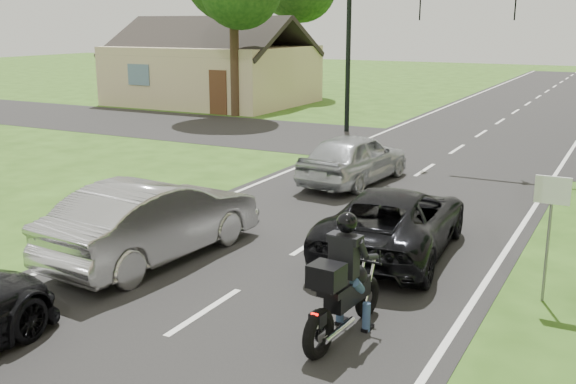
% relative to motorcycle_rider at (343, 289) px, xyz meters
% --- Properties ---
extents(ground, '(140.00, 140.00, 0.00)m').
position_rel_motorcycle_rider_xyz_m(ground, '(-2.29, -0.21, -0.75)').
color(ground, '#2A4914').
rests_on(ground, ground).
extents(road, '(8.00, 100.00, 0.01)m').
position_rel_motorcycle_rider_xyz_m(road, '(-2.29, 9.79, -0.75)').
color(road, black).
rests_on(road, ground).
extents(cross_road, '(60.00, 7.00, 0.01)m').
position_rel_motorcycle_rider_xyz_m(cross_road, '(-2.29, 15.79, -0.75)').
color(cross_road, black).
rests_on(cross_road, ground).
extents(motorcycle_rider, '(0.64, 2.22, 1.91)m').
position_rel_motorcycle_rider_xyz_m(motorcycle_rider, '(0.00, 0.00, 0.00)').
color(motorcycle_rider, black).
rests_on(motorcycle_rider, ground).
extents(dark_suv, '(2.58, 4.94, 1.33)m').
position_rel_motorcycle_rider_xyz_m(dark_suv, '(-0.59, 3.92, -0.08)').
color(dark_suv, black).
rests_on(dark_suv, road).
extents(silver_sedan, '(2.03, 4.86, 1.56)m').
position_rel_motorcycle_rider_xyz_m(silver_sedan, '(-4.58, 1.45, 0.04)').
color(silver_sedan, '#AEAFB3').
rests_on(silver_sedan, road).
extents(silver_suv, '(2.11, 4.42, 1.46)m').
position_rel_motorcycle_rider_xyz_m(silver_suv, '(-3.59, 9.14, -0.01)').
color(silver_suv, '#A9ADB1').
rests_on(silver_suv, road).
extents(traffic_signal, '(6.38, 0.44, 6.00)m').
position_rel_motorcycle_rider_xyz_m(traffic_signal, '(1.05, 13.79, 3.38)').
color(traffic_signal, black).
rests_on(traffic_signal, ground).
extents(signal_pole_far, '(0.20, 0.20, 6.00)m').
position_rel_motorcycle_rider_xyz_m(signal_pole_far, '(-7.49, 17.79, 2.25)').
color(signal_pole_far, black).
rests_on(signal_pole_far, ground).
extents(sign_white, '(0.55, 0.07, 2.12)m').
position_rel_motorcycle_rider_xyz_m(sign_white, '(2.41, 2.77, 0.85)').
color(sign_white, slate).
rests_on(sign_white, ground).
extents(house, '(10.20, 8.00, 4.84)m').
position_rel_motorcycle_rider_xyz_m(house, '(-18.29, 23.79, 1.02)').
color(house, '#C6B389').
rests_on(house, ground).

